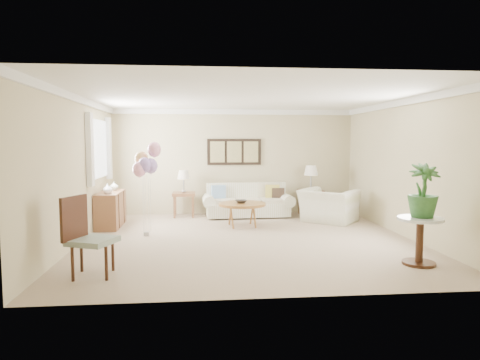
{
  "coord_description": "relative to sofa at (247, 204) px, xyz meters",
  "views": [
    {
      "loc": [
        -0.88,
        -7.71,
        1.78
      ],
      "look_at": [
        -0.08,
        0.6,
        1.05
      ],
      "focal_mm": 32.0,
      "sensor_mm": 36.0,
      "label": 1
    }
  ],
  "objects": [
    {
      "name": "potted_plant",
      "position": [
        2.08,
        -4.3,
        0.78
      ],
      "size": [
        0.49,
        0.49,
        0.79
      ],
      "primitive_type": "imported",
      "rotation": [
        0.0,
        0.0,
        -0.11
      ],
      "color": "#254F23",
      "rests_on": "side_table"
    },
    {
      "name": "room_shell",
      "position": [
        -0.39,
        -2.37,
        1.31
      ],
      "size": [
        6.04,
        6.04,
        2.6
      ],
      "color": "beige",
      "rests_on": "ground"
    },
    {
      "name": "decor_bowl",
      "position": [
        -0.28,
        -1.24,
        0.22
      ],
      "size": [
        0.29,
        0.29,
        0.06
      ],
      "primitive_type": "imported",
      "rotation": [
        0.0,
        0.0,
        0.13
      ],
      "color": "#2A2622",
      "rests_on": "coffee_table"
    },
    {
      "name": "ground_plane",
      "position": [
        -0.28,
        -2.46,
        -0.31
      ],
      "size": [
        6.0,
        6.0,
        0.0
      ],
      "primitive_type": "plane",
      "color": "tan"
    },
    {
      "name": "lamp_left",
      "position": [
        -1.53,
        0.1,
        0.68
      ],
      "size": [
        0.3,
        0.3,
        0.53
      ],
      "color": "gray",
      "rests_on": "end_table_left"
    },
    {
      "name": "wall_art_triptych",
      "position": [
        -0.28,
        0.5,
        1.24
      ],
      "size": [
        1.35,
        0.06,
        0.65
      ],
      "color": "black",
      "rests_on": "ground"
    },
    {
      "name": "sofa",
      "position": [
        0.0,
        0.0,
        0.0
      ],
      "size": [
        2.19,
        0.88,
        0.8
      ],
      "color": "white",
      "rests_on": "ground"
    },
    {
      "name": "credenza",
      "position": [
        -3.04,
        -0.96,
        0.06
      ],
      "size": [
        0.46,
        1.2,
        0.74
      ],
      "color": "brown",
      "rests_on": "ground"
    },
    {
      "name": "end_table_right",
      "position": [
        1.58,
        0.07,
        0.2
      ],
      "size": [
        0.57,
        0.52,
        0.62
      ],
      "color": "brown",
      "rests_on": "ground"
    },
    {
      "name": "lamp_right",
      "position": [
        1.58,
        0.07,
        0.77
      ],
      "size": [
        0.34,
        0.34,
        0.61
      ],
      "color": "gray",
      "rests_on": "end_table_right"
    },
    {
      "name": "end_table_left",
      "position": [
        -1.53,
        0.1,
        0.18
      ],
      "size": [
        0.54,
        0.49,
        0.59
      ],
      "color": "brown",
      "rests_on": "ground"
    },
    {
      "name": "accent_chair",
      "position": [
        -2.65,
        -4.41,
        0.25
      ],
      "size": [
        0.69,
        0.69,
        1.08
      ],
      "color": "gray",
      "rests_on": "ground"
    },
    {
      "name": "armchair",
      "position": [
        1.74,
        -0.89,
        0.05
      ],
      "size": [
        1.5,
        1.49,
        0.74
      ],
      "primitive_type": "imported",
      "rotation": [
        0.0,
        0.0,
        2.43
      ],
      "color": "white",
      "rests_on": "ground"
    },
    {
      "name": "side_table",
      "position": [
        2.04,
        -4.32,
        0.21
      ],
      "size": [
        0.64,
        0.64,
        0.7
      ],
      "color": "silver",
      "rests_on": "ground"
    },
    {
      "name": "coffee_table",
      "position": [
        -0.25,
        -1.23,
        0.15
      ],
      "size": [
        1.0,
        1.0,
        0.51
      ],
      "color": "olive",
      "rests_on": "ground"
    },
    {
      "name": "balloon_cluster",
      "position": [
        -2.15,
        -1.97,
        1.1
      ],
      "size": [
        0.52,
        0.5,
        1.8
      ],
      "color": "gray",
      "rests_on": "ground"
    },
    {
      "name": "vase_white",
      "position": [
        -3.02,
        -1.29,
        0.53
      ],
      "size": [
        0.26,
        0.26,
        0.2
      ],
      "primitive_type": "imported",
      "rotation": [
        0.0,
        0.0,
        -0.42
      ],
      "color": "silver",
      "rests_on": "credenza"
    },
    {
      "name": "vase_sage",
      "position": [
        -3.02,
        -0.64,
        0.52
      ],
      "size": [
        0.22,
        0.22,
        0.19
      ],
      "primitive_type": "imported",
      "rotation": [
        0.0,
        0.0,
        0.25
      ],
      "color": "silver",
      "rests_on": "credenza"
    }
  ]
}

